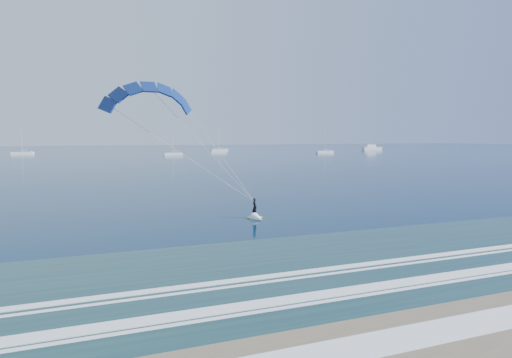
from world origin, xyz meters
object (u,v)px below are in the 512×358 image
object	(u,v)px
kitesurfer_rig	(206,149)
sailboat_4	(220,150)
motor_yacht	(371,148)
sailboat_2	(22,153)
sailboat_5	(218,152)
sailboat_3	(173,154)
sailboat_6	(325,152)

from	to	relation	value
kitesurfer_rig	sailboat_4	xyz separation A→B (m)	(71.73, 222.65, -6.61)
motor_yacht	sailboat_4	bearing A→B (deg)	165.01
motor_yacht	sailboat_2	bearing A→B (deg)	178.42
kitesurfer_rig	sailboat_5	distance (m)	200.18
sailboat_3	sailboat_4	world-z (taller)	sailboat_4
sailboat_3	sailboat_5	bearing A→B (deg)	39.82
motor_yacht	sailboat_5	size ratio (longest dim) A/B	1.15
motor_yacht	sailboat_6	xyz separation A→B (m)	(-53.13, -32.64, -0.76)
sailboat_2	sailboat_3	distance (m)	74.74
motor_yacht	sailboat_6	size ratio (longest dim) A/B	1.04
sailboat_5	sailboat_6	size ratio (longest dim) A/B	0.90
motor_yacht	sailboat_6	bearing A→B (deg)	-148.44
kitesurfer_rig	sailboat_5	world-z (taller)	kitesurfer_rig
sailboat_2	sailboat_3	world-z (taller)	sailboat_2
kitesurfer_rig	motor_yacht	xyz separation A→B (m)	(163.86, 197.99, -5.85)
sailboat_3	sailboat_6	bearing A→B (deg)	-0.52
motor_yacht	sailboat_2	xyz separation A→B (m)	(-197.12, 5.43, -0.76)
sailboat_6	sailboat_3	bearing A→B (deg)	179.48
motor_yacht	sailboat_5	world-z (taller)	sailboat_5
sailboat_2	sailboat_6	xyz separation A→B (m)	(143.99, -38.06, 0.00)
motor_yacht	sailboat_2	size ratio (longest dim) A/B	1.04
kitesurfer_rig	sailboat_6	world-z (taller)	kitesurfer_rig
sailboat_6	motor_yacht	bearing A→B (deg)	31.56
motor_yacht	sailboat_6	distance (m)	62.36
sailboat_4	sailboat_5	xyz separation A→B (m)	(-10.84, -32.07, -0.01)
kitesurfer_rig	sailboat_5	bearing A→B (deg)	72.28
sailboat_3	sailboat_5	world-z (taller)	sailboat_5
sailboat_2	sailboat_5	distance (m)	95.01
sailboat_2	sailboat_3	bearing A→B (deg)	-29.98
kitesurfer_rig	sailboat_6	distance (m)	199.11
kitesurfer_rig	sailboat_3	bearing A→B (deg)	79.27
kitesurfer_rig	sailboat_3	world-z (taller)	kitesurfer_rig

